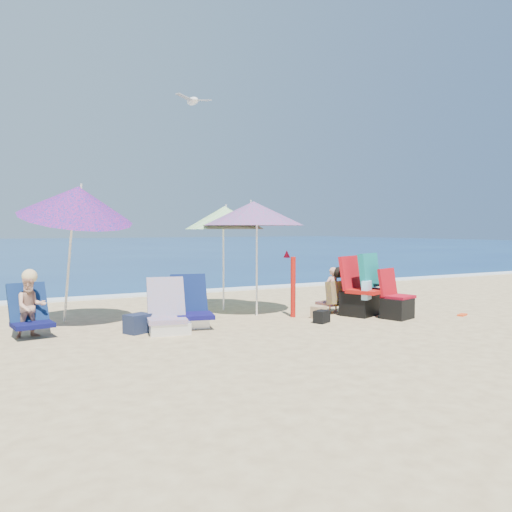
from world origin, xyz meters
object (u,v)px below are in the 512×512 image
umbrella_striped (225,218)px  person_left (30,306)px  furled_umbrella (292,280)px  seagull (193,101)px  chair_rainbow (168,318)px  umbrella_turquoise (254,213)px  camp_chair_left (396,303)px  camp_chair_right (361,293)px  umbrella_blue (77,202)px  person_center (335,291)px  chair_navy (190,313)px

umbrella_striped → person_left: umbrella_striped is taller
furled_umbrella → seagull: size_ratio=1.62×
furled_umbrella → chair_rainbow: bearing=-172.9°
umbrella_turquoise → camp_chair_left: 2.99m
umbrella_turquoise → camp_chair_right: umbrella_turquoise is taller
umbrella_blue → furled_umbrella: size_ratio=2.05×
umbrella_striped → chair_rainbow: (-1.66, -1.56, -1.56)m
camp_chair_right → person_center: 0.52m
umbrella_turquoise → camp_chair_right: 2.42m
chair_rainbow → umbrella_turquoise: bearing=23.6°
umbrella_striped → chair_rainbow: 2.76m
umbrella_striped → chair_navy: umbrella_striped is taller
umbrella_turquoise → person_left: bearing=-176.7°
umbrella_striped → chair_navy: 2.36m
umbrella_striped → chair_rainbow: size_ratio=2.49×
chair_navy → seagull: bearing=65.4°
camp_chair_left → person_center: camp_chair_left is taller
chair_navy → camp_chair_right: camp_chair_right is taller
furled_umbrella → chair_rainbow: furled_umbrella is taller
camp_chair_left → umbrella_blue: bearing=160.6°
furled_umbrella → person_center: 0.98m
chair_navy → umbrella_turquoise: bearing=21.1°
person_center → umbrella_striped: bearing=142.9°
umbrella_turquoise → furled_umbrella: size_ratio=1.91×
umbrella_striped → umbrella_blue: 2.82m
person_left → seagull: size_ratio=1.35×
camp_chair_right → chair_navy: bearing=171.7°
umbrella_turquoise → person_left: (-3.76, -0.22, -1.40)m
seagull → camp_chair_right: bearing=-29.6°
umbrella_blue → camp_chair_right: 5.10m
camp_chair_left → camp_chair_right: 0.64m
umbrella_striped → chair_rainbow: umbrella_striped is taller
camp_chair_left → person_center: bearing=120.8°
furled_umbrella → camp_chair_right: (1.17, -0.48, -0.24)m
camp_chair_left → chair_navy: bearing=164.5°
chair_rainbow → camp_chair_right: bearing=-2.9°
camp_chair_left → umbrella_striped: bearing=135.2°
umbrella_blue → camp_chair_right: umbrella_blue is taller
umbrella_blue → camp_chair_left: size_ratio=2.80×
person_center → furled_umbrella: bearing=179.5°
chair_navy → person_left: bearing=171.5°
furled_umbrella → chair_navy: size_ratio=1.27×
person_left → chair_rainbow: bearing=-18.3°
camp_chair_right → person_center: (-0.22, 0.47, 0.01)m
umbrella_blue → furled_umbrella: 3.83m
furled_umbrella → chair_rainbow: 2.45m
chair_rainbow → person_center: bearing=5.0°
chair_rainbow → person_center: person_center is taller
umbrella_striped → camp_chair_left: (2.26, -2.25, -1.52)m
umbrella_turquoise → chair_rainbow: size_ratio=2.76×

